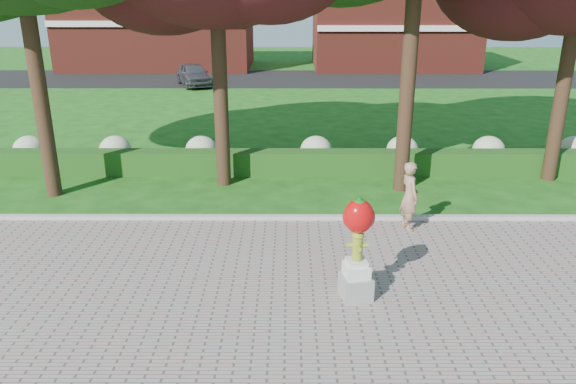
% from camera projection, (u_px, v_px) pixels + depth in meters
% --- Properties ---
extents(ground, '(100.00, 100.00, 0.00)m').
position_uv_depth(ground, '(286.00, 274.00, 12.19)').
color(ground, '#194912').
rests_on(ground, ground).
extents(curb, '(40.00, 0.18, 0.15)m').
position_uv_depth(curb, '(287.00, 218.00, 14.98)').
color(curb, '#ADADA5').
rests_on(curb, ground).
extents(lawn_hedge, '(24.00, 0.70, 0.80)m').
position_uv_depth(lawn_hedge, '(287.00, 163.00, 18.63)').
color(lawn_hedge, '#1F4915').
rests_on(lawn_hedge, ground).
extents(hydrangea_row, '(20.10, 1.10, 0.99)m').
position_uv_depth(hydrangea_row, '(304.00, 150.00, 19.51)').
color(hydrangea_row, '#BCC999').
rests_on(hydrangea_row, ground).
extents(street, '(50.00, 8.00, 0.02)m').
position_uv_depth(street, '(289.00, 78.00, 38.49)').
color(street, black).
rests_on(street, ground).
extents(building_left, '(14.00, 8.00, 7.00)m').
position_uv_depth(building_left, '(158.00, 21.00, 42.96)').
color(building_left, maroon).
rests_on(building_left, ground).
extents(building_right, '(12.00, 8.00, 6.40)m').
position_uv_depth(building_right, '(393.00, 25.00, 43.01)').
color(building_right, maroon).
rests_on(building_right, ground).
extents(hydrant_sculpture, '(0.68, 0.68, 2.14)m').
position_uv_depth(hydrant_sculpture, '(358.00, 245.00, 10.85)').
color(hydrant_sculpture, gray).
rests_on(hydrant_sculpture, walkway).
extents(woman, '(0.58, 0.74, 1.79)m').
position_uv_depth(woman, '(409.00, 196.00, 14.11)').
color(woman, '#A47B5D').
rests_on(woman, walkway).
extents(parked_car, '(3.04, 4.41, 1.39)m').
position_uv_depth(parked_car, '(194.00, 74.00, 35.45)').
color(parked_car, '#42444B').
rests_on(parked_car, street).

